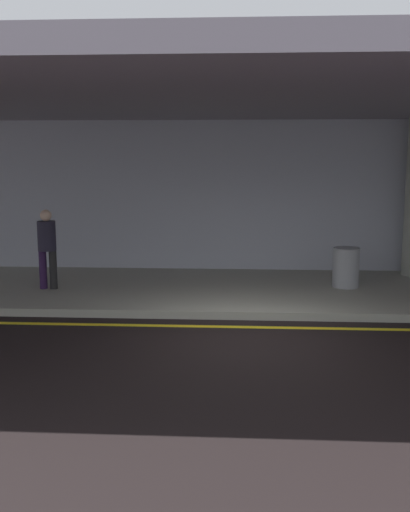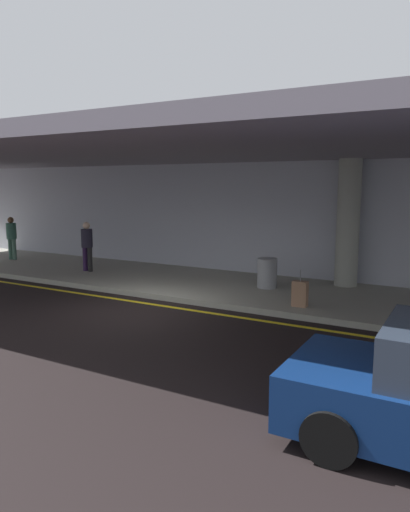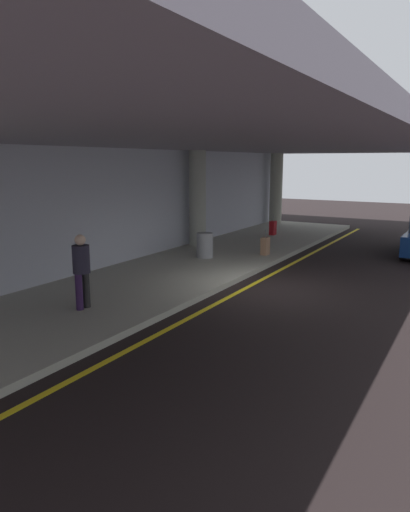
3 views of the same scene
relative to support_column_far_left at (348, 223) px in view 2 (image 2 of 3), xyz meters
name	(u,v)px [view 2 (image 2 of 3)]	position (x,y,z in m)	size (l,w,h in m)	color
ground_plane	(138,309)	(-4.00, -4.70, -1.97)	(60.00, 60.00, 0.00)	black
sidewalk	(200,284)	(-4.00, -1.60, -1.90)	(26.00, 4.20, 0.15)	#9A9A8B
lane_stripe_yellow	(151,304)	(-4.00, -4.15, -1.97)	(26.00, 0.14, 0.01)	yellow
support_column_far_left	(348,223)	(0.00, 0.00, 0.00)	(0.65, 0.65, 3.65)	gray
ceiling_overhang	(191,153)	(-4.00, -2.10, 1.97)	(28.00, 13.20, 0.30)	gray
terminal_back_wall	(233,219)	(-4.00, 0.65, -0.07)	(26.00, 0.30, 3.80)	#AAAEBB
traveler_with_luggage	(87,243)	(-8.21, -1.98, -0.86)	(0.38, 0.38, 1.68)	#29153A
person_waiting_for_ride	(12,235)	(-12.61, -1.51, -0.86)	(0.38, 0.38, 1.68)	#3A604E
suitcase_upright_primary	(300,294)	(-0.39, -3.03, -1.51)	(0.36, 0.22, 0.90)	#986E51
trash_bin_steel	(267,273)	(-1.89, -1.43, -1.40)	(0.56, 0.56, 0.85)	gray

